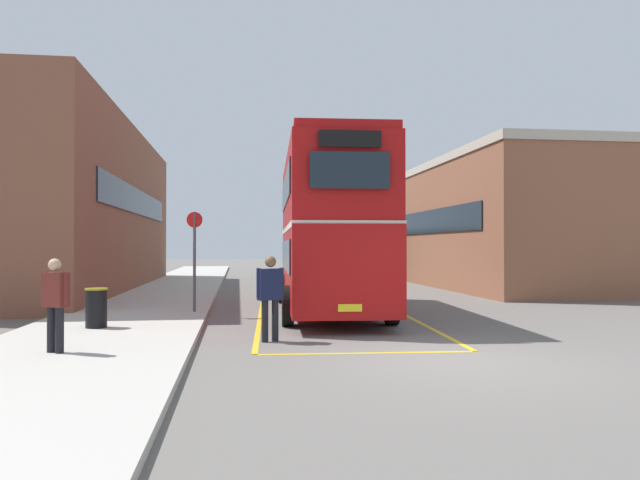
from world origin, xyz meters
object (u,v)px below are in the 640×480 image
double_decker_bus (328,227)px  pedestrian_boarding (270,292)px  bus_stop_sign (194,252)px  single_deck_bus (333,251)px  pedestrian_waiting_near (55,299)px  litter_bin (96,308)px

double_decker_bus → pedestrian_boarding: 5.86m
pedestrian_boarding → double_decker_bus: bearing=69.3°
bus_stop_sign → single_deck_bus: bearing=70.7°
single_deck_bus → pedestrian_waiting_near: size_ratio=6.31×
pedestrian_boarding → bus_stop_sign: (-1.85, 4.70, 0.78)m
double_decker_bus → bus_stop_sign: bearing=-171.1°
single_deck_bus → pedestrian_waiting_near: single_deck_bus is taller
pedestrian_waiting_near → litter_bin: bearing=90.8°
single_deck_bus → pedestrian_boarding: (-5.30, -25.19, -0.62)m
pedestrian_waiting_near → litter_bin: pedestrian_waiting_near is taller
double_decker_bus → litter_bin: 7.12m
pedestrian_boarding → single_deck_bus: bearing=78.1°
double_decker_bus → pedestrian_boarding: (-2.00, -5.30, -1.49)m
bus_stop_sign → pedestrian_waiting_near: bearing=-106.8°
pedestrian_boarding → pedestrian_waiting_near: bearing=-157.4°
double_decker_bus → pedestrian_waiting_near: bearing=-130.0°
single_deck_bus → litter_bin: size_ratio=11.51×
single_deck_bus → bus_stop_sign: single_deck_bus is taller
double_decker_bus → litter_bin: double_decker_bus is taller
pedestrian_boarding → pedestrian_waiting_near: size_ratio=1.09×
double_decker_bus → single_deck_bus: bearing=80.6°
pedestrian_boarding → litter_bin: pedestrian_boarding is taller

